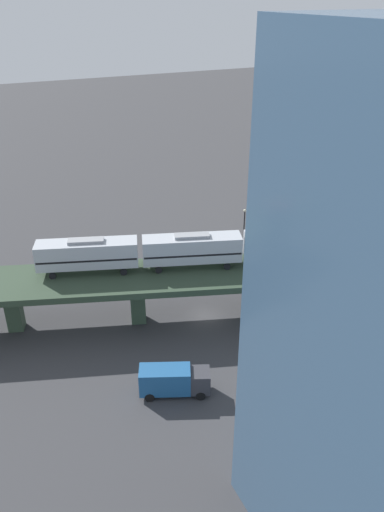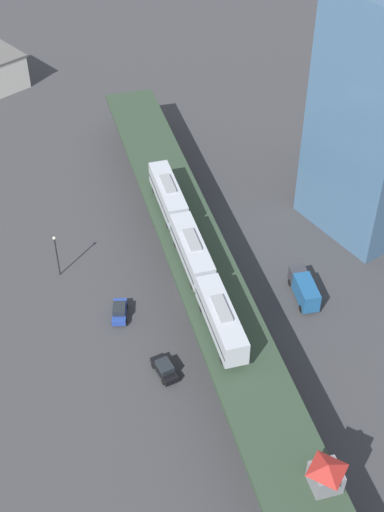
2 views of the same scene
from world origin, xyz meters
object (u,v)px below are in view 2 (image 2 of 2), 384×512
(signal_hut, at_px, (326,474))
(delivery_truck, at_px, (304,288))
(street_car_black, at_px, (164,369))
(street_car_white, at_px, (274,481))
(street_lamp, at_px, (57,253))
(subway_train, at_px, (192,250))
(street_car_blue, at_px, (119,311))

(signal_hut, relative_size, delivery_truck, 0.54)
(street_car_black, xyz_separation_m, street_car_white, (1.37, -19.45, 0.00))
(street_car_black, distance_m, street_lamp, 23.84)
(subway_train, relative_size, signal_hut, 8.85)
(delivery_truck, bearing_deg, subway_train, 147.90)
(subway_train, height_order, street_car_white, subway_train)
(street_car_blue, bearing_deg, street_car_black, -91.63)
(subway_train, relative_size, street_car_blue, 7.73)
(subway_train, distance_m, delivery_truck, 16.89)
(street_car_white, distance_m, street_lamp, 43.23)
(subway_train, relative_size, delivery_truck, 4.81)
(subway_train, distance_m, street_car_white, 30.45)
(signal_hut, xyz_separation_m, street_car_white, (-1.23, 5.40, -7.47))
(street_car_black, distance_m, street_car_blue, 11.61)
(street_lamp, bearing_deg, delivery_truck, -42.12)
(street_car_black, bearing_deg, street_car_white, -85.98)
(street_car_white, xyz_separation_m, delivery_truck, (21.41, 19.98, 0.82))
(signal_hut, height_order, street_car_black, signal_hut)
(street_car_white, bearing_deg, signal_hut, -77.19)
(street_car_white, relative_size, delivery_truck, 0.63)
(signal_hut, bearing_deg, street_car_blue, 93.55)
(street_car_black, height_order, street_car_blue, same)
(street_car_white, xyz_separation_m, street_lamp, (-3.97, 42.93, 3.17))
(subway_train, height_order, signal_hut, subway_train)
(street_car_black, bearing_deg, subway_train, 40.94)
(street_car_black, bearing_deg, signal_hut, -84.04)
(signal_hut, xyz_separation_m, street_car_black, (-2.59, 24.85, -7.47))
(street_lamp, bearing_deg, signal_hut, -83.86)
(street_car_black, bearing_deg, street_car_blue, 88.37)
(street_car_black, bearing_deg, delivery_truck, 1.33)
(street_car_blue, bearing_deg, street_car_white, -88.09)
(delivery_truck, bearing_deg, street_car_blue, 153.74)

